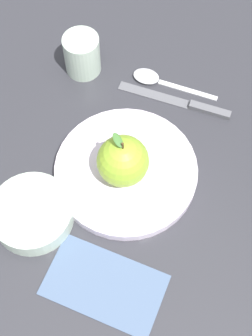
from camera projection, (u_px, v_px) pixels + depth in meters
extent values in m
plane|color=#2D2D33|center=(140.00, 171.00, 0.80)|extent=(2.40, 2.40, 0.00)
cylinder|color=silver|center=(126.00, 171.00, 0.79)|extent=(0.23, 0.23, 0.02)
torus|color=silver|center=(126.00, 170.00, 0.78)|extent=(0.23, 0.23, 0.01)
sphere|color=#8CB22D|center=(123.00, 161.00, 0.74)|extent=(0.08, 0.08, 0.08)
cylinder|color=#4C3319|center=(123.00, 146.00, 0.70)|extent=(0.00, 0.00, 0.02)
ellipsoid|color=#386628|center=(118.00, 140.00, 0.70)|extent=(0.03, 0.02, 0.01)
cylinder|color=#B2C6B2|center=(32.00, 214.00, 0.74)|extent=(0.13, 0.13, 0.04)
torus|color=#B2C6B2|center=(31.00, 210.00, 0.73)|extent=(0.13, 0.13, 0.01)
cylinder|color=#8E9F8E|center=(31.00, 211.00, 0.73)|extent=(0.10, 0.10, 0.01)
cylinder|color=#B2C6B2|center=(82.00, 54.00, 0.86)|extent=(0.06, 0.06, 0.08)
torus|color=#B2C6B2|center=(80.00, 41.00, 0.83)|extent=(0.06, 0.06, 0.01)
cylinder|color=gray|center=(80.00, 41.00, 0.83)|extent=(0.05, 0.05, 0.01)
cube|color=#59595E|center=(154.00, 95.00, 0.87)|extent=(0.12, 0.08, 0.00)
cube|color=#59595E|center=(209.00, 110.00, 0.85)|extent=(0.07, 0.05, 0.01)
ellipsoid|color=silver|center=(146.00, 76.00, 0.88)|extent=(0.06, 0.05, 0.01)
cube|color=silver|center=(188.00, 90.00, 0.87)|extent=(0.10, 0.06, 0.01)
cube|color=slate|center=(104.00, 285.00, 0.71)|extent=(0.20, 0.16, 0.00)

